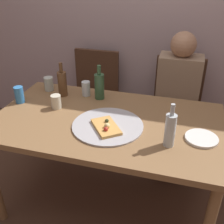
{
  "coord_description": "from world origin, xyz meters",
  "views": [
    {
      "loc": [
        0.46,
        -1.49,
        1.68
      ],
      "look_at": [
        0.03,
        0.02,
        0.79
      ],
      "focal_mm": 43.94,
      "sensor_mm": 36.0,
      "label": 1
    }
  ],
  "objects_px": {
    "pizza_slice_last": "(106,127)",
    "dining_table": "(107,129)",
    "soda_can": "(19,95)",
    "plate_stack": "(201,138)",
    "guest_in_sweater": "(177,96)",
    "water_bottle": "(99,86)",
    "tumbler_far": "(56,102)",
    "chair_left": "(94,92)",
    "beer_bottle": "(170,130)",
    "pizza_tray": "(108,126)",
    "wine_bottle": "(62,83)",
    "wine_glass": "(86,89)",
    "tumbler_near": "(49,84)",
    "chair_right": "(176,102)"
  },
  "relations": [
    {
      "from": "dining_table",
      "to": "tumbler_near",
      "type": "bearing_deg",
      "value": 151.6
    },
    {
      "from": "tumbler_far",
      "to": "chair_left",
      "type": "distance_m",
      "value": 0.83
    },
    {
      "from": "wine_glass",
      "to": "tumbler_near",
      "type": "bearing_deg",
      "value": 178.47
    },
    {
      "from": "pizza_slice_last",
      "to": "tumbler_near",
      "type": "distance_m",
      "value": 0.75
    },
    {
      "from": "beer_bottle",
      "to": "tumbler_far",
      "type": "relative_size",
      "value": 2.7
    },
    {
      "from": "pizza_tray",
      "to": "wine_glass",
      "type": "distance_m",
      "value": 0.48
    },
    {
      "from": "tumbler_near",
      "to": "guest_in_sweater",
      "type": "distance_m",
      "value": 1.07
    },
    {
      "from": "plate_stack",
      "to": "guest_in_sweater",
      "type": "bearing_deg",
      "value": 103.93
    },
    {
      "from": "tumbler_near",
      "to": "soda_can",
      "type": "distance_m",
      "value": 0.27
    },
    {
      "from": "chair_right",
      "to": "pizza_slice_last",
      "type": "bearing_deg",
      "value": 68.27
    },
    {
      "from": "wine_glass",
      "to": "soda_can",
      "type": "height_order",
      "value": "soda_can"
    },
    {
      "from": "water_bottle",
      "to": "tumbler_near",
      "type": "height_order",
      "value": "water_bottle"
    },
    {
      "from": "tumbler_near",
      "to": "plate_stack",
      "type": "relative_size",
      "value": 0.57
    },
    {
      "from": "dining_table",
      "to": "guest_in_sweater",
      "type": "distance_m",
      "value": 0.8
    },
    {
      "from": "beer_bottle",
      "to": "plate_stack",
      "type": "distance_m",
      "value": 0.23
    },
    {
      "from": "wine_bottle",
      "to": "wine_glass",
      "type": "bearing_deg",
      "value": 16.83
    },
    {
      "from": "pizza_slice_last",
      "to": "chair_right",
      "type": "bearing_deg",
      "value": 68.27
    },
    {
      "from": "dining_table",
      "to": "soda_can",
      "type": "height_order",
      "value": "soda_can"
    },
    {
      "from": "pizza_slice_last",
      "to": "beer_bottle",
      "type": "height_order",
      "value": "beer_bottle"
    },
    {
      "from": "plate_stack",
      "to": "guest_in_sweater",
      "type": "relative_size",
      "value": 0.16
    },
    {
      "from": "pizza_slice_last",
      "to": "dining_table",
      "type": "bearing_deg",
      "value": 104.52
    },
    {
      "from": "pizza_tray",
      "to": "water_bottle",
      "type": "distance_m",
      "value": 0.42
    },
    {
      "from": "water_bottle",
      "to": "tumbler_far",
      "type": "bearing_deg",
      "value": -136.98
    },
    {
      "from": "pizza_tray",
      "to": "beer_bottle",
      "type": "bearing_deg",
      "value": -13.72
    },
    {
      "from": "dining_table",
      "to": "pizza_slice_last",
      "type": "bearing_deg",
      "value": -75.48
    },
    {
      "from": "wine_bottle",
      "to": "soda_can",
      "type": "relative_size",
      "value": 2.16
    },
    {
      "from": "tumbler_near",
      "to": "tumbler_far",
      "type": "height_order",
      "value": "tumbler_near"
    },
    {
      "from": "pizza_tray",
      "to": "guest_in_sweater",
      "type": "xyz_separation_m",
      "value": [
        0.38,
        0.77,
        -0.11
      ]
    },
    {
      "from": "dining_table",
      "to": "water_bottle",
      "type": "height_order",
      "value": "water_bottle"
    },
    {
      "from": "chair_left",
      "to": "plate_stack",
      "type": "bearing_deg",
      "value": 137.67
    },
    {
      "from": "water_bottle",
      "to": "wine_glass",
      "type": "distance_m",
      "value": 0.13
    },
    {
      "from": "water_bottle",
      "to": "plate_stack",
      "type": "height_order",
      "value": "water_bottle"
    },
    {
      "from": "chair_right",
      "to": "chair_left",
      "type": "bearing_deg",
      "value": 0.0
    },
    {
      "from": "pizza_slice_last",
      "to": "plate_stack",
      "type": "distance_m",
      "value": 0.57
    },
    {
      "from": "tumbler_far",
      "to": "plate_stack",
      "type": "height_order",
      "value": "tumbler_far"
    },
    {
      "from": "pizza_tray",
      "to": "wine_bottle",
      "type": "height_order",
      "value": "wine_bottle"
    },
    {
      "from": "wine_bottle",
      "to": "chair_left",
      "type": "relative_size",
      "value": 0.29
    },
    {
      "from": "dining_table",
      "to": "wine_glass",
      "type": "xyz_separation_m",
      "value": [
        -0.26,
        0.3,
        0.14
      ]
    },
    {
      "from": "plate_stack",
      "to": "chair_right",
      "type": "xyz_separation_m",
      "value": [
        -0.19,
        0.91,
        -0.24
      ]
    },
    {
      "from": "pizza_tray",
      "to": "chair_right",
      "type": "height_order",
      "value": "chair_right"
    },
    {
      "from": "tumbler_near",
      "to": "plate_stack",
      "type": "xyz_separation_m",
      "value": [
        1.18,
        -0.38,
        -0.05
      ]
    },
    {
      "from": "tumbler_near",
      "to": "plate_stack",
      "type": "distance_m",
      "value": 1.24
    },
    {
      "from": "plate_stack",
      "to": "guest_in_sweater",
      "type": "xyz_separation_m",
      "value": [
        -0.19,
        0.75,
        -0.11
      ]
    },
    {
      "from": "beer_bottle",
      "to": "guest_in_sweater",
      "type": "bearing_deg",
      "value": 90.29
    },
    {
      "from": "beer_bottle",
      "to": "tumbler_near",
      "type": "relative_size",
      "value": 2.42
    },
    {
      "from": "water_bottle",
      "to": "beer_bottle",
      "type": "bearing_deg",
      "value": -39.36
    },
    {
      "from": "pizza_slice_last",
      "to": "wine_bottle",
      "type": "relative_size",
      "value": 0.96
    },
    {
      "from": "water_bottle",
      "to": "soda_can",
      "type": "height_order",
      "value": "water_bottle"
    },
    {
      "from": "wine_glass",
      "to": "pizza_tray",
      "type": "bearing_deg",
      "value": -53.24
    },
    {
      "from": "guest_in_sweater",
      "to": "wine_bottle",
      "type": "bearing_deg",
      "value": 27.08
    }
  ]
}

